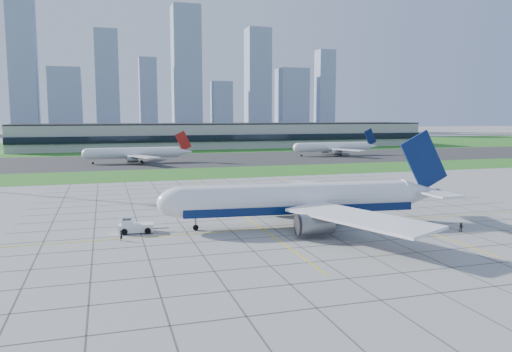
{
  "coord_description": "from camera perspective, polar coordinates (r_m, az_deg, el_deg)",
  "views": [
    {
      "loc": [
        -37.64,
        -88.34,
        21.07
      ],
      "look_at": [
        -4.25,
        21.36,
        7.0
      ],
      "focal_mm": 35.0,
      "sensor_mm": 36.0,
      "label": 1
    }
  ],
  "objects": [
    {
      "name": "grass_median",
      "position": [
        183.48,
        -4.98,
        0.38
      ],
      "size": [
        700.0,
        35.0,
        0.04
      ],
      "primitive_type": "cube",
      "color": "#2C7421",
      "rests_on": "ground"
    },
    {
      "name": "terminal",
      "position": [
        327.81,
        -3.23,
        4.68
      ],
      "size": [
        260.0,
        43.0,
        15.8
      ],
      "color": "#B7B7B2",
      "rests_on": "ground"
    },
    {
      "name": "asphalt_taxiway",
      "position": [
        237.29,
        -7.74,
        1.85
      ],
      "size": [
        700.0,
        75.0,
        0.04
      ],
      "primitive_type": "cube",
      "color": "#383838",
      "rests_on": "ground"
    },
    {
      "name": "city_skyline",
      "position": [
        610.21,
        -14.42,
        10.35
      ],
      "size": [
        523.0,
        32.4,
        160.0
      ],
      "color": "#8B9DB7",
      "rests_on": "ground"
    },
    {
      "name": "grass_far",
      "position": [
        346.04,
        -10.67,
        3.39
      ],
      "size": [
        700.0,
        145.0,
        0.04
      ],
      "primitive_type": "cube",
      "color": "#2C7421",
      "rests_on": "ground"
    },
    {
      "name": "apron_markings",
      "position": [
        108.53,
        3.95,
        -4.21
      ],
      "size": [
        120.0,
        130.0,
        0.03
      ],
      "color": "#474744",
      "rests_on": "ground"
    },
    {
      "name": "distant_jet_1",
      "position": [
        225.55,
        -13.61,
        2.58
      ],
      "size": [
        44.95,
        42.66,
        14.08
      ],
      "color": "white",
      "rests_on": "ground"
    },
    {
      "name": "distant_jet_2",
      "position": [
        263.34,
        8.86,
        3.3
      ],
      "size": [
        45.17,
        42.66,
        14.08
      ],
      "color": "white",
      "rests_on": "ground"
    },
    {
      "name": "crew_near",
      "position": [
        87.53,
        -15.14,
        -6.59
      ],
      "size": [
        0.73,
        0.77,
        1.77
      ],
      "primitive_type": "imported",
      "rotation": [
        0.0,
        0.0,
        0.93
      ],
      "color": "black",
      "rests_on": "ground"
    },
    {
      "name": "airliner",
      "position": [
        95.41,
        5.12,
        -2.75
      ],
      "size": [
        57.66,
        58.19,
        18.15
      ],
      "rotation": [
        0.0,
        0.0,
        -0.09
      ],
      "color": "white",
      "rests_on": "ground"
    },
    {
      "name": "pushback_tug",
      "position": [
        92.69,
        -13.72,
        -5.65
      ],
      "size": [
        9.0,
        3.6,
        2.48
      ],
      "rotation": [
        0.0,
        0.0,
        -0.09
      ],
      "color": "white",
      "rests_on": "ground"
    },
    {
      "name": "crew_far",
      "position": [
        97.78,
        22.41,
        -5.46
      ],
      "size": [
        1.09,
        1.05,
        1.77
      ],
      "primitive_type": "imported",
      "rotation": [
        0.0,
        0.0,
        -0.64
      ],
      "color": "black",
      "rests_on": "ground"
    },
    {
      "name": "ground",
      "position": [
        98.31,
        6.03,
        -5.42
      ],
      "size": [
        1400.0,
        1400.0,
        0.0
      ],
      "primitive_type": "plane",
      "color": "gray",
      "rests_on": "ground"
    }
  ]
}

